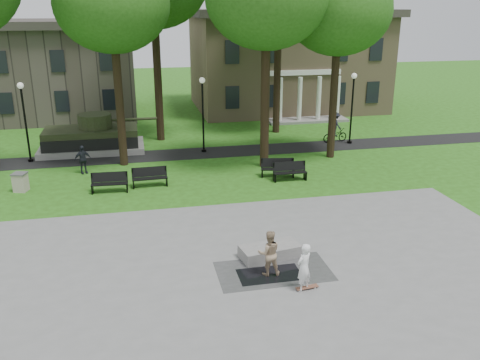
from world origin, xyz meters
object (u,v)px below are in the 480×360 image
(skateboarder, at_px, (304,267))
(park_bench_0, at_px, (109,182))
(friend_watching, at_px, (269,253))
(trash_bin, at_px, (20,182))
(cyclist, at_px, (335,130))
(concrete_block, at_px, (270,251))

(skateboarder, relative_size, park_bench_0, 0.91)
(friend_watching, bearing_deg, park_bench_0, -55.79)
(skateboarder, xyz_separation_m, trash_bin, (-10.87, 11.99, -0.36))
(park_bench_0, bearing_deg, friend_watching, -56.78)
(skateboarder, height_order, park_bench_0, skateboarder)
(skateboarder, bearing_deg, park_bench_0, -90.66)
(skateboarder, height_order, cyclist, cyclist)
(concrete_block, relative_size, cyclist, 1.07)
(cyclist, xyz_separation_m, park_bench_0, (-14.84, -6.96, -0.32))
(skateboarder, distance_m, park_bench_0, 12.73)
(concrete_block, height_order, friend_watching, friend_watching)
(cyclist, distance_m, trash_bin, 20.13)
(friend_watching, relative_size, park_bench_0, 0.90)
(skateboarder, xyz_separation_m, park_bench_0, (-6.48, 10.95, -0.33))
(friend_watching, xyz_separation_m, cyclist, (9.20, 16.68, 0.00))
(friend_watching, height_order, park_bench_0, friend_watching)
(concrete_block, height_order, cyclist, cyclist)
(concrete_block, xyz_separation_m, cyclist, (8.82, 15.43, 0.60))
(skateboarder, bearing_deg, cyclist, -146.31)
(cyclist, bearing_deg, skateboarder, 144.24)
(friend_watching, distance_m, cyclist, 19.05)
(concrete_block, bearing_deg, skateboarder, -79.63)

